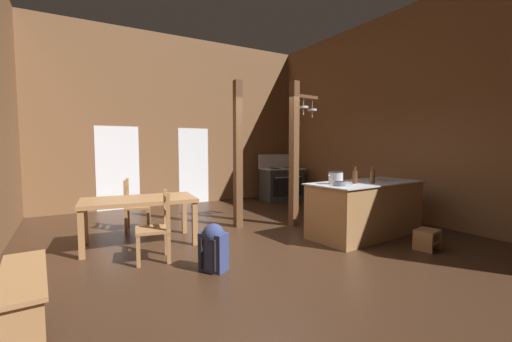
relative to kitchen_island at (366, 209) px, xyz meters
name	(u,v)px	position (x,y,z in m)	size (l,w,h in m)	color
ground_plane	(267,250)	(-1.85, 0.28, -0.52)	(7.85, 9.58, 0.10)	#382316
wall_back	(180,122)	(-1.85, 4.74, 1.76)	(7.85, 0.14, 4.45)	brown
wall_right	(416,114)	(1.74, 0.28, 1.76)	(0.14, 9.58, 4.45)	brown
glazed_door_back_left	(118,168)	(-3.44, 4.67, 0.56)	(1.00, 0.01, 2.05)	white
glazed_panel_back_right	(194,166)	(-1.50, 4.67, 0.56)	(0.84, 0.01, 2.05)	white
kitchen_island	(366,209)	(0.00, 0.00, 0.00)	(2.24, 1.15, 0.94)	#9E7044
stove_range	(282,183)	(0.87, 3.86, 0.01)	(1.22, 0.93, 1.32)	#2C2C2C
support_post_with_pot_rack	(295,149)	(-0.66, 1.18, 1.03)	(0.69, 0.24, 2.80)	brown
support_post_center	(238,155)	(-1.67, 1.65, 0.93)	(0.14, 0.14, 2.80)	brown
step_stool	(427,238)	(0.17, -1.03, -0.29)	(0.41, 0.34, 0.30)	#9E7044
dining_table	(139,204)	(-3.54, 1.40, 0.18)	(1.78, 1.06, 0.74)	#9E7044
ladderback_chair_near_window	(157,228)	(-3.48, 0.53, -0.02)	(0.51, 0.51, 0.95)	#9E7044
ladderback_chair_by_post	(135,206)	(-3.45, 2.39, -0.02)	(0.53, 0.53, 0.95)	#9E7044
bench_along_left_wall	(23,288)	(-4.87, -0.46, -0.16)	(0.45, 1.37, 0.44)	#9E7044
backpack	(214,246)	(-2.95, -0.20, -0.15)	(0.38, 0.39, 0.60)	navy
stockpot_on_counter	(336,178)	(-0.70, 0.02, 0.57)	(0.31, 0.24, 0.21)	#B7BABF
mixing_bowl_on_counter	(340,184)	(-0.82, -0.20, 0.51)	(0.20, 0.20, 0.07)	slate
bottle_tall_on_counter	(373,177)	(-0.08, -0.20, 0.58)	(0.08, 0.08, 0.29)	#56331E
bottle_short_on_counter	(355,177)	(-0.35, -0.07, 0.58)	(0.08, 0.08, 0.29)	#56331E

